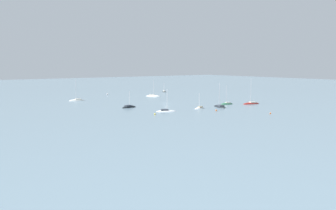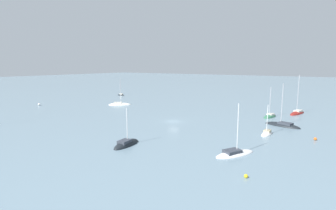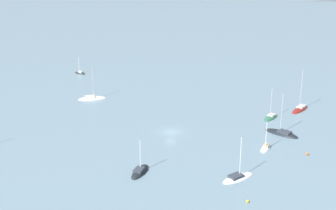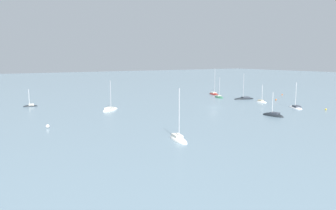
% 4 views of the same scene
% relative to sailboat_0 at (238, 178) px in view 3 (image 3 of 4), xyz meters
% --- Properties ---
extents(ground_plane, '(600.00, 600.00, 0.00)m').
position_rel_sailboat_0_xyz_m(ground_plane, '(22.09, -15.77, -0.10)').
color(ground_plane, slate).
extents(sailboat_0, '(6.01, 8.06, 9.14)m').
position_rel_sailboat_0_xyz_m(sailboat_0, '(0.00, 0.00, 0.00)').
color(sailboat_0, silver).
rests_on(sailboat_0, ground_plane).
extents(sailboat_1, '(3.07, 6.99, 7.81)m').
position_rel_sailboat_0_xyz_m(sailboat_1, '(18.46, 6.20, -0.02)').
color(sailboat_1, black).
rests_on(sailboat_1, ground_plane).
extents(sailboat_2, '(4.79, 2.18, 6.52)m').
position_rel_sailboat_0_xyz_m(sailboat_2, '(74.18, -50.73, 0.01)').
color(sailboat_2, black).
rests_on(sailboat_2, ground_plane).
extents(sailboat_3, '(8.17, 7.35, 10.25)m').
position_rel_sailboat_0_xyz_m(sailboat_3, '(53.96, -28.80, -0.02)').
color(sailboat_3, white).
rests_on(sailboat_3, ground_plane).
extents(sailboat_4, '(1.93, 5.06, 7.04)m').
position_rel_sailboat_0_xyz_m(sailboat_4, '(-1.37, -16.09, 0.00)').
color(sailboat_4, white).
rests_on(sailboat_4, ground_plane).
extents(sailboat_5, '(9.15, 5.12, 11.00)m').
position_rel_sailboat_0_xyz_m(sailboat_5, '(-2.69, -26.29, -0.02)').
color(sailboat_5, black).
rests_on(sailboat_5, ground_plane).
extents(sailboat_6, '(4.26, 8.86, 12.56)m').
position_rel_sailboat_0_xyz_m(sailboat_6, '(-3.31, -45.78, 0.00)').
color(sailboat_6, maroon).
rests_on(sailboat_6, ground_plane).
extents(sailboat_8, '(3.44, 6.53, 9.36)m').
position_rel_sailboat_0_xyz_m(sailboat_8, '(2.42, -35.81, -0.01)').
color(sailboat_8, '#2D6647').
rests_on(sailboat_8, ground_plane).
extents(mooring_buoy_0, '(0.52, 0.52, 0.52)m').
position_rel_sailboat_0_xyz_m(mooring_buoy_0, '(-4.35, 7.98, 0.16)').
color(mooring_buoy_0, yellow).
rests_on(mooring_buoy_0, ground_plane).
extents(mooring_buoy_1, '(0.58, 0.58, 0.58)m').
position_rel_sailboat_0_xyz_m(mooring_buoy_1, '(-10.39, -16.81, 0.19)').
color(mooring_buoy_1, orange).
rests_on(mooring_buoy_1, ground_plane).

